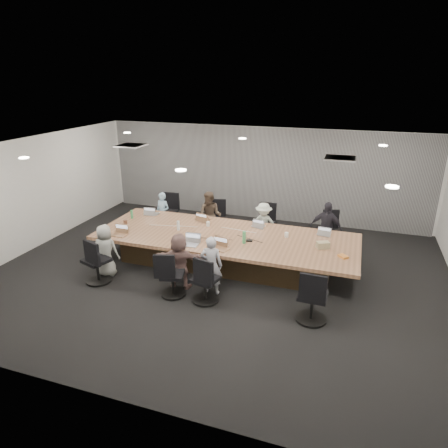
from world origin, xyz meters
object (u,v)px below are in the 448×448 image
(chair_5, at_px, (173,278))
(person_5, at_px, (179,261))
(chair_4, at_px, (97,264))
(laptop_5, at_px, (190,245))
(person_0, at_px, (163,213))
(laptop_4, at_px, (119,235))
(stapler, at_px, (224,244))
(canvas_bag, at_px, (323,245))
(laptop_0, at_px, (153,214))
(laptop_6, at_px, (220,249))
(chair_1, at_px, (215,222))
(person_3, at_px, (326,228))
(mug_brown, at_px, (125,222))
(snack_packet, at_px, (343,256))
(chair_3, at_px, (326,234))
(chair_6, at_px, (205,283))
(chair_7, at_px, (312,299))
(person_1, at_px, (210,216))
(person_4, at_px, (106,250))
(bottle_green_left, at_px, (132,214))
(person_6, at_px, (211,265))
(chair_0, at_px, (169,215))
(laptop_1, at_px, (203,219))
(person_2, at_px, (263,225))
(bottle_green_right, at_px, (244,237))
(bottle_clear, at_px, (178,226))
(laptop_3, at_px, (324,234))
(conference_table, at_px, (225,248))
(laptop_2, at_px, (258,226))

(chair_5, distance_m, person_5, 0.41)
(chair_4, height_order, laptop_5, chair_4)
(laptop_5, bearing_deg, person_0, 125.81)
(laptop_4, bearing_deg, stapler, 6.29)
(canvas_bag, bearing_deg, laptop_4, -170.35)
(laptop_0, bearing_deg, laptop_6, 142.21)
(laptop_0, xyz_separation_m, stapler, (2.46, -1.37, 0.02))
(chair_1, relative_size, person_3, 0.55)
(person_5, distance_m, mug_brown, 2.38)
(person_3, xyz_separation_m, snack_packet, (0.49, -1.72, 0.08))
(chair_3, relative_size, laptop_0, 2.44)
(chair_3, distance_m, chair_6, 3.95)
(chair_7, xyz_separation_m, person_5, (-2.77, 0.35, 0.17))
(person_1, distance_m, person_4, 3.07)
(chair_1, xyz_separation_m, chair_7, (3.10, -3.40, 0.07))
(bottle_green_left, xyz_separation_m, snack_packet, (5.30, -0.69, -0.09))
(chair_7, bearing_deg, person_4, 177.03)
(canvas_bag, bearing_deg, chair_5, -148.79)
(laptop_4, relative_size, person_6, 0.28)
(person_1, height_order, laptop_5, person_1)
(chair_4, xyz_separation_m, chair_6, (2.48, 0.00, -0.02))
(chair_0, distance_m, person_0, 0.39)
(laptop_1, bearing_deg, person_1, -76.79)
(laptop_0, relative_size, laptop_6, 0.90)
(person_1, distance_m, person_3, 3.04)
(chair_6, xyz_separation_m, person_2, (0.43, 3.05, 0.18))
(chair_5, xyz_separation_m, laptop_1, (-0.33, 2.50, 0.36))
(person_0, xyz_separation_m, laptop_0, (0.00, -0.55, 0.16))
(chair_7, bearing_deg, laptop_5, 163.43)
(person_0, bearing_deg, person_2, 9.53)
(bottle_green_right, distance_m, stapler, 0.47)
(person_3, height_order, canvas_bag, person_3)
(chair_5, xyz_separation_m, person_4, (-1.78, 0.35, 0.20))
(chair_1, distance_m, bottle_clear, 1.84)
(chair_1, xyz_separation_m, person_1, (0.00, -0.35, 0.29))
(chair_7, relative_size, laptop_1, 2.51)
(laptop_1, xyz_separation_m, bottle_green_left, (-1.77, -0.48, 0.10))
(chair_3, height_order, laptop_3, chair_3)
(laptop_5, distance_m, bottle_green_left, 2.38)
(chair_4, relative_size, laptop_4, 2.43)
(bottle_green_left, bearing_deg, conference_table, -6.82)
(chair_6, bearing_deg, laptop_3, 64.66)
(person_5, distance_m, stapler, 1.07)
(person_4, height_order, canvas_bag, person_4)
(conference_table, height_order, bottle_clear, bottle_clear)
(chair_7, bearing_deg, person_3, 92.63)
(laptop_6, bearing_deg, laptop_2, 88.35)
(person_3, bearing_deg, person_0, -172.80)
(bottle_green_right, bearing_deg, chair_7, -39.46)
(chair_0, relative_size, chair_4, 0.99)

